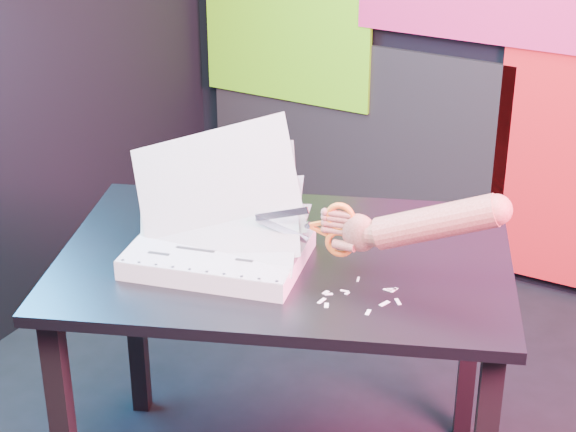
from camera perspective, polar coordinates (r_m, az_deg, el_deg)
The scene contains 7 objects.
room at distance 2.11m, azimuth 5.53°, elevation 10.89°, with size 3.01×3.01×2.71m.
backdrop at distance 3.54m, azimuth 16.06°, elevation 9.39°, with size 2.88×0.05×2.08m.
work_table at distance 2.47m, azimuth -0.18°, elevation -4.30°, with size 1.33×1.11×0.75m.
printout_stack at distance 2.38m, azimuth -4.14°, elevation -1.98°, with size 0.52×0.40×0.38m.
scissors at distance 2.24m, azimuth 2.68°, elevation -0.77°, with size 0.24×0.05×0.14m.
hand_forearm at distance 2.18m, azimuth 7.98°, elevation -0.45°, with size 0.42×0.13×0.19m.
paper_clippings at distance 2.24m, azimuth 4.41°, elevation -4.81°, with size 0.18×0.17×0.00m.
Camera 1 is at (0.82, -1.87, 1.87)m, focal length 60.00 mm.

